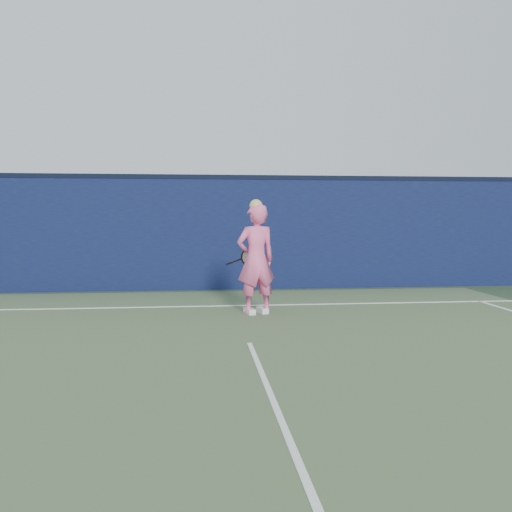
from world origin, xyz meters
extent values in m
plane|color=#263A23|center=(0.00, 0.00, 0.00)|extent=(80.00, 80.00, 0.00)
cube|color=#4E5D3A|center=(0.00, -2.00, 0.00)|extent=(11.00, 16.00, 0.01)
cube|color=#0D113A|center=(0.00, 6.50, 1.25)|extent=(24.00, 0.40, 2.50)
cube|color=black|center=(0.00, 6.50, 2.55)|extent=(24.00, 0.42, 0.10)
imported|color=pink|center=(0.32, 3.17, 0.93)|extent=(0.78, 0.62, 1.87)
sphere|color=#DBBC62|center=(0.32, 3.17, 1.84)|extent=(0.22, 0.22, 0.22)
cube|color=white|center=(0.44, 3.21, 0.05)|extent=(0.20, 0.30, 0.10)
cube|color=white|center=(0.21, 3.14, 0.05)|extent=(0.20, 0.30, 0.10)
torus|color=black|center=(0.21, 3.61, 0.94)|extent=(0.26, 0.22, 0.29)
torus|color=gold|center=(0.21, 3.61, 0.94)|extent=(0.21, 0.17, 0.24)
cylinder|color=beige|center=(0.21, 3.61, 0.94)|extent=(0.20, 0.16, 0.24)
cylinder|color=black|center=(0.00, 3.54, 0.88)|extent=(0.25, 0.15, 0.10)
cylinder|color=black|center=(-0.11, 3.51, 0.84)|extent=(0.12, 0.09, 0.06)
cube|color=white|center=(0.00, 4.00, 0.01)|extent=(11.00, 0.08, 0.01)
cube|color=white|center=(0.00, -2.00, 0.01)|extent=(0.06, 6.00, 0.01)
camera|label=1|loc=(-0.66, -5.93, 1.65)|focal=38.00mm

